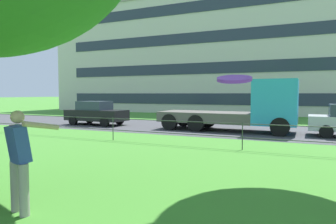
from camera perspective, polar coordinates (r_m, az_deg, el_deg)
street_strip at (r=16.84m, az=17.46°, el=-3.54°), size 80.00×6.85×0.01m
park_fence at (r=11.06m, az=14.13°, el=-3.60°), size 33.53×0.04×1.00m
person_thrower at (r=5.63m, az=-26.64°, el=-7.93°), size 0.66×0.75×1.75m
frisbee at (r=2.37m, az=12.63°, el=6.21°), size 0.31×0.31×0.08m
car_black_far_left at (r=19.89m, az=-13.67°, el=-0.17°), size 4.02×1.86×1.54m
flatbed_truck_right at (r=16.30m, az=14.78°, el=0.56°), size 7.35×2.55×2.75m
apartment_building_background at (r=37.33m, az=9.28°, el=9.99°), size 36.41×15.31×12.51m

